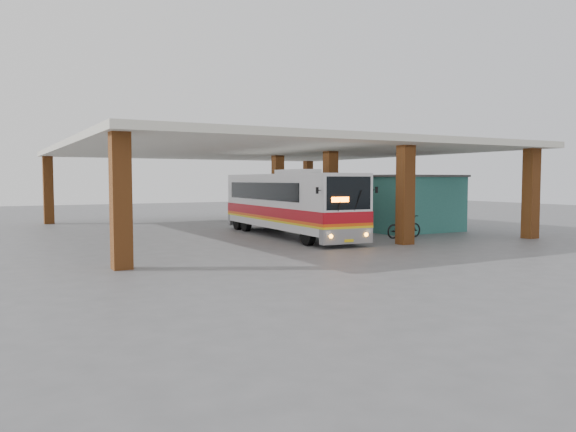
% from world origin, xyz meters
% --- Properties ---
extents(ground, '(90.00, 90.00, 0.00)m').
position_xyz_m(ground, '(0.00, 0.00, 0.00)').
color(ground, '#515154').
rests_on(ground, ground).
extents(brick_columns, '(20.10, 21.60, 4.35)m').
position_xyz_m(brick_columns, '(1.43, 5.00, 2.17)').
color(brick_columns, '#9B5221').
rests_on(brick_columns, ground).
extents(canopy_roof, '(21.00, 23.00, 0.30)m').
position_xyz_m(canopy_roof, '(0.50, 6.50, 4.50)').
color(canopy_roof, beige).
rests_on(canopy_roof, brick_columns).
extents(shop_building, '(5.20, 8.20, 3.11)m').
position_xyz_m(shop_building, '(7.49, 4.00, 1.56)').
color(shop_building, '#2B6C65').
rests_on(shop_building, ground).
extents(coach_bus, '(3.03, 11.58, 3.34)m').
position_xyz_m(coach_bus, '(0.22, 2.54, 1.66)').
color(coach_bus, silver).
rests_on(coach_bus, ground).
extents(motorcycle, '(2.13, 0.81, 1.11)m').
position_xyz_m(motorcycle, '(4.70, -0.96, 0.55)').
color(motorcycle, black).
rests_on(motorcycle, ground).
extents(pedestrian, '(0.62, 0.49, 1.51)m').
position_xyz_m(pedestrian, '(0.89, -0.22, 0.76)').
color(pedestrian, red).
rests_on(pedestrian, ground).
extents(red_chair, '(0.51, 0.51, 0.84)m').
position_xyz_m(red_chair, '(4.55, 7.61, 0.39)').
color(red_chair, red).
rests_on(red_chair, ground).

